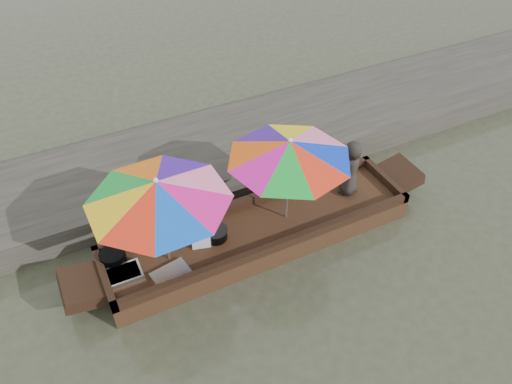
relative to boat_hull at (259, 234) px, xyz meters
name	(u,v)px	position (x,y,z in m)	size (l,w,h in m)	color
water	(259,241)	(0.00, 0.00, -0.17)	(80.00, 80.00, 0.00)	#323727
dock	(207,155)	(0.00, 2.20, 0.08)	(22.00, 2.20, 0.50)	#2D2B26
boat_hull	(259,234)	(0.00, 0.00, 0.00)	(4.97, 1.20, 0.35)	#3F2412
cooking_pot	(113,258)	(-2.23, 0.29, 0.27)	(0.38, 0.38, 0.20)	black
tray_crayfish	(123,275)	(-2.18, -0.04, 0.22)	(0.53, 0.37, 0.09)	silver
tray_scallop	(171,275)	(-1.56, -0.33, 0.21)	(0.53, 0.37, 0.06)	silver
charcoal_grill	(216,234)	(-0.70, 0.07, 0.26)	(0.34, 0.34, 0.16)	black
supply_bag	(200,237)	(-0.95, 0.07, 0.30)	(0.28, 0.22, 0.26)	silver
vendor	(351,168)	(1.73, 0.08, 0.68)	(0.50, 0.33, 1.02)	black
umbrella_bow	(163,221)	(-1.48, 0.00, 0.95)	(1.99, 1.99, 1.55)	pink
umbrella_stern	(288,180)	(0.49, 0.00, 0.95)	(1.88, 1.88, 1.55)	pink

